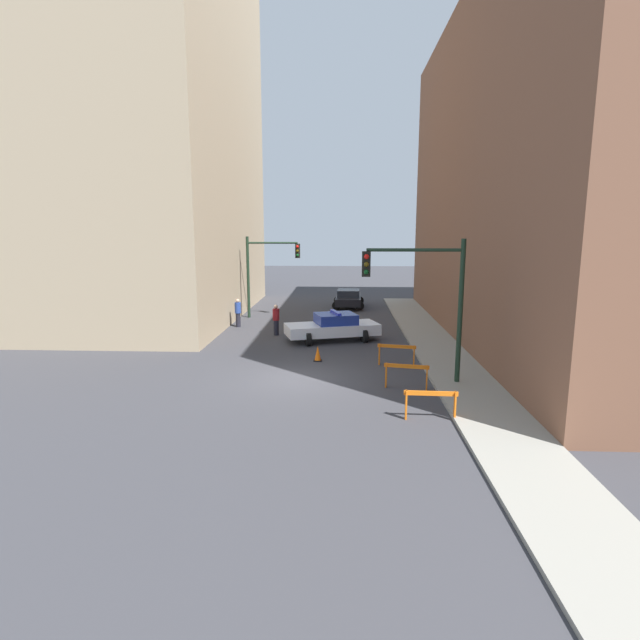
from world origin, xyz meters
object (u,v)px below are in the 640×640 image
at_px(police_car, 333,327).
at_px(barrier_mid, 406,372).
at_px(parked_car_near, 348,298).
at_px(barrier_front, 431,400).
at_px(pedestrian_corner, 238,312).
at_px(pedestrian_crossing, 276,319).
at_px(barrier_back, 397,351).
at_px(traffic_light_far, 265,265).
at_px(traffic_cone, 318,354).
at_px(traffic_light_near, 428,289).

bearing_deg(police_car, barrier_mid, -177.35).
bearing_deg(parked_car_near, police_car, -92.74).
relative_size(police_car, barrier_front, 3.15).
xyz_separation_m(parked_car_near, pedestrian_corner, (-6.54, -7.82, 0.19)).
distance_m(pedestrian_crossing, barrier_back, 8.32).
bearing_deg(traffic_light_far, barrier_mid, -63.15).
bearing_deg(police_car, pedestrian_corner, 41.71).
bearing_deg(barrier_mid, pedestrian_corner, 126.97).
bearing_deg(pedestrian_corner, pedestrian_crossing, 112.24).
bearing_deg(traffic_cone, barrier_mid, -47.75).
bearing_deg(parked_car_near, traffic_light_far, -137.55).
height_order(pedestrian_corner, barrier_mid, pedestrian_corner).
distance_m(pedestrian_crossing, barrier_mid, 10.72).
xyz_separation_m(police_car, pedestrian_crossing, (-3.09, 1.21, 0.14)).
height_order(traffic_light_near, barrier_mid, traffic_light_near).
height_order(police_car, barrier_front, police_car).
relative_size(parked_car_near, barrier_front, 2.72).
xyz_separation_m(traffic_light_near, barrier_back, (-0.79, 2.49, -2.91)).
bearing_deg(traffic_cone, parked_car_near, 84.44).
xyz_separation_m(pedestrian_crossing, traffic_cone, (2.51, -5.27, -0.54)).
distance_m(traffic_light_near, police_car, 8.49).
xyz_separation_m(parked_car_near, barrier_front, (2.22, -21.96, -0.06)).
distance_m(parked_car_near, barrier_front, 22.07).
distance_m(traffic_light_far, traffic_cone, 11.77).
height_order(parked_car_near, pedestrian_crossing, pedestrian_crossing).
distance_m(traffic_light_far, barrier_front, 19.14).
bearing_deg(barrier_mid, traffic_light_near, 36.80).
height_order(pedestrian_crossing, barrier_back, pedestrian_crossing).
xyz_separation_m(traffic_light_far, pedestrian_corner, (-1.14, -3.20, -2.54)).
distance_m(traffic_light_far, pedestrian_corner, 4.24).
distance_m(pedestrian_crossing, pedestrian_corner, 3.36).
relative_size(pedestrian_crossing, pedestrian_corner, 1.00).
relative_size(traffic_light_near, barrier_back, 3.29).
bearing_deg(barrier_front, pedestrian_corner, 121.77).
height_order(traffic_light_near, pedestrian_corner, traffic_light_near).
xyz_separation_m(police_car, barrier_front, (3.13, -10.73, -0.11)).
relative_size(traffic_light_near, barrier_mid, 3.29).
bearing_deg(barrier_mid, pedestrian_crossing, 123.23).
bearing_deg(pedestrian_crossing, parked_car_near, -87.72).
relative_size(pedestrian_crossing, traffic_cone, 2.53).
relative_size(pedestrian_crossing, barrier_mid, 1.05).
relative_size(traffic_light_near, pedestrian_corner, 3.13).
relative_size(traffic_light_far, pedestrian_corner, 3.13).
bearing_deg(barrier_mid, traffic_cone, 132.25).
bearing_deg(police_car, pedestrian_crossing, 51.60).
distance_m(barrier_back, traffic_cone, 3.41).
height_order(traffic_light_near, pedestrian_crossing, traffic_light_near).
height_order(traffic_light_near, traffic_cone, traffic_light_near).
bearing_deg(traffic_light_far, traffic_cone, -69.87).
height_order(traffic_light_far, barrier_back, traffic_light_far).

